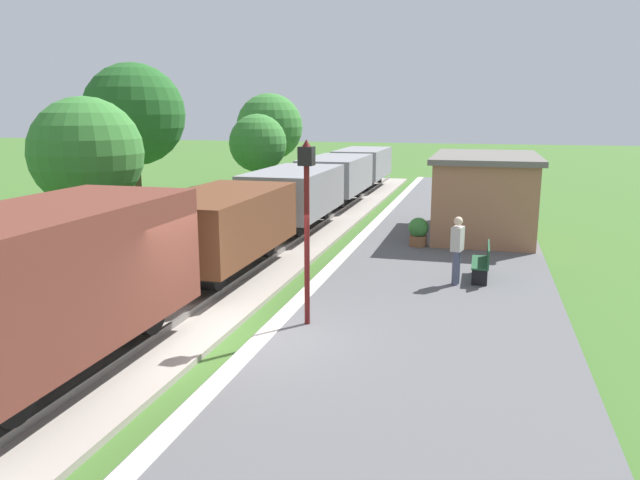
# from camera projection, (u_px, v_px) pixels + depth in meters

# --- Properties ---
(ground_plane) EXTENTS (160.00, 160.00, 0.00)m
(ground_plane) POSITION_uv_depth(u_px,v_px,m) (242.00, 349.00, 11.59)
(ground_plane) COLOR #3D6628
(platform_slab) EXTENTS (6.00, 60.00, 0.25)m
(platform_slab) POSITION_uv_depth(u_px,v_px,m) (409.00, 360.00, 10.76)
(platform_slab) COLOR #565659
(platform_slab) RESTS_ON ground
(platform_edge_stripe) EXTENTS (0.36, 60.00, 0.01)m
(platform_edge_stripe) POSITION_uv_depth(u_px,v_px,m) (261.00, 338.00, 11.44)
(platform_edge_stripe) COLOR silver
(platform_edge_stripe) RESTS_ON platform_slab
(track_ballast) EXTENTS (3.80, 60.00, 0.12)m
(track_ballast) POSITION_uv_depth(u_px,v_px,m) (131.00, 334.00, 12.19)
(track_ballast) COLOR #9E9389
(track_ballast) RESTS_ON ground
(rail_near) EXTENTS (0.07, 60.00, 0.14)m
(rail_near) POSITION_uv_depth(u_px,v_px,m) (163.00, 331.00, 11.98)
(rail_near) COLOR slate
(rail_near) RESTS_ON track_ballast
(rail_far) EXTENTS (0.07, 60.00, 0.14)m
(rail_far) POSITION_uv_depth(u_px,v_px,m) (99.00, 325.00, 12.35)
(rail_far) COLOR slate
(rail_far) RESTS_ON track_ballast
(freight_train) EXTENTS (2.50, 32.60, 2.72)m
(freight_train) POSITION_uv_depth(u_px,v_px,m) (288.00, 197.00, 21.69)
(freight_train) COLOR brown
(freight_train) RESTS_ON rail_near
(station_hut) EXTENTS (3.50, 5.80, 2.78)m
(station_hut) POSITION_uv_depth(u_px,v_px,m) (484.00, 194.00, 21.01)
(station_hut) COLOR #9E6B4C
(station_hut) RESTS_ON platform_slab
(bench_near_hut) EXTENTS (0.42, 1.50, 0.91)m
(bench_near_hut) POSITION_uv_depth(u_px,v_px,m) (483.00, 261.00, 15.39)
(bench_near_hut) COLOR #1E4C2D
(bench_near_hut) RESTS_ON platform_slab
(person_waiting) EXTENTS (0.33, 0.43, 1.71)m
(person_waiting) POSITION_uv_depth(u_px,v_px,m) (457.00, 248.00, 14.85)
(person_waiting) COLOR #474C66
(person_waiting) RESTS_ON platform_slab
(potted_planter) EXTENTS (0.64, 0.64, 0.92)m
(potted_planter) POSITION_uv_depth(u_px,v_px,m) (418.00, 231.00, 19.26)
(potted_planter) COLOR brown
(potted_planter) RESTS_ON platform_slab
(lamp_post_near) EXTENTS (0.28, 0.28, 3.70)m
(lamp_post_near) POSITION_uv_depth(u_px,v_px,m) (307.00, 199.00, 11.72)
(lamp_post_near) COLOR #591414
(lamp_post_near) RESTS_ON platform_slab
(tree_trackside_mid) EXTENTS (3.19, 3.19, 4.91)m
(tree_trackside_mid) POSITION_uv_depth(u_px,v_px,m) (87.00, 154.00, 17.16)
(tree_trackside_mid) COLOR #4C3823
(tree_trackside_mid) RESTS_ON ground
(tree_trackside_far) EXTENTS (4.20, 4.20, 6.46)m
(tree_trackside_far) POSITION_uv_depth(u_px,v_px,m) (134.00, 115.00, 24.99)
(tree_trackside_far) COLOR #4C3823
(tree_trackside_far) RESTS_ON ground
(tree_field_left) EXTENTS (2.85, 2.85, 4.38)m
(tree_field_left) POSITION_uv_depth(u_px,v_px,m) (258.00, 143.00, 29.74)
(tree_field_left) COLOR #4C3823
(tree_field_left) RESTS_ON ground
(tree_field_distant) EXTENTS (4.14, 4.14, 5.62)m
(tree_field_distant) POSITION_uv_depth(u_px,v_px,m) (269.00, 127.00, 37.67)
(tree_field_distant) COLOR #4C3823
(tree_field_distant) RESTS_ON ground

